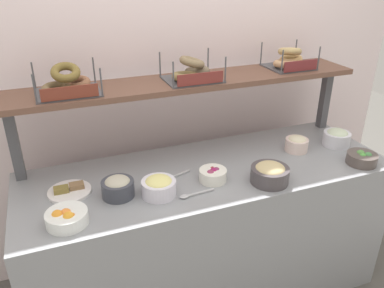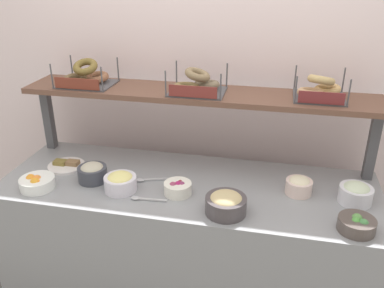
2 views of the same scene
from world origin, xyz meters
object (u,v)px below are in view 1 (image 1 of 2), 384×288
at_px(serving_plate_white, 70,191).
at_px(bagel_basket_poppy, 192,72).
at_px(serving_spoon_near_plate, 172,178).
at_px(bowl_hummus, 270,173).
at_px(bowl_veggie_mix, 362,158).
at_px(bowl_tuna_salad, 118,187).
at_px(serving_spoon_by_edge, 192,195).
at_px(bowl_egg_salad, 159,186).
at_px(bowl_potato_salad, 297,143).
at_px(bagel_basket_sesame, 289,60).
at_px(bowl_beet_salad, 213,175).
at_px(bowl_scallion_spread, 337,137).
at_px(bagel_basket_cinnamon_raisin, 67,84).
at_px(bowl_fruit_salad, 67,217).

relative_size(serving_plate_white, bagel_basket_poppy, 0.70).
bearing_deg(serving_spoon_near_plate, bagel_basket_poppy, 50.94).
relative_size(bowl_hummus, bowl_veggie_mix, 1.19).
distance_m(bowl_tuna_salad, serving_spoon_by_edge, 0.35).
bearing_deg(serving_plate_white, serving_spoon_by_edge, -23.94).
bearing_deg(serving_spoon_by_edge, serving_spoon_near_plate, 101.97).
relative_size(bowl_egg_salad, bowl_potato_salad, 1.25).
height_order(bagel_basket_poppy, bagel_basket_sesame, same).
distance_m(serving_spoon_by_edge, bagel_basket_poppy, 0.67).
bearing_deg(bowl_tuna_salad, bowl_beet_salad, -4.06).
bearing_deg(serving_plate_white, bowl_tuna_salad, -27.28).
bearing_deg(bowl_scallion_spread, bowl_tuna_salad, -176.75).
distance_m(bowl_potato_salad, bagel_basket_cinnamon_raisin, 1.32).
height_order(serving_spoon_by_edge, bagel_basket_poppy, bagel_basket_poppy).
xyz_separation_m(bowl_veggie_mix, bagel_basket_cinnamon_raisin, (-1.47, 0.50, 0.45)).
xyz_separation_m(bowl_hummus, bagel_basket_cinnamon_raisin, (-0.89, 0.48, 0.43)).
bearing_deg(bowl_beet_salad, bowl_fruit_salad, -172.03).
distance_m(bowl_beet_salad, bowl_potato_salad, 0.61).
bearing_deg(bowl_scallion_spread, serving_plate_white, 178.71).
distance_m(bowl_scallion_spread, serving_plate_white, 1.57).
height_order(bowl_beet_salad, bagel_basket_cinnamon_raisin, bagel_basket_cinnamon_raisin).
height_order(bagel_basket_cinnamon_raisin, bagel_basket_sesame, bagel_basket_cinnamon_raisin).
bearing_deg(bowl_potato_salad, bowl_tuna_salad, -174.69).
height_order(bagel_basket_cinnamon_raisin, bagel_basket_poppy, bagel_basket_cinnamon_raisin).
height_order(bowl_veggie_mix, bowl_fruit_salad, bowl_veggie_mix).
bearing_deg(serving_plate_white, bowl_veggie_mix, -10.24).
distance_m(bowl_beet_salad, serving_plate_white, 0.71).
bearing_deg(serving_plate_white, bagel_basket_poppy, 16.31).
xyz_separation_m(bowl_hummus, bowl_scallion_spread, (0.61, 0.23, 0.00)).
bearing_deg(bowl_veggie_mix, bagel_basket_sesame, 108.94).
xyz_separation_m(serving_spoon_near_plate, serving_spoon_by_edge, (0.04, -0.19, 0.00)).
distance_m(serving_plate_white, bagel_basket_poppy, 0.88).
xyz_separation_m(bowl_egg_salad, bowl_scallion_spread, (1.16, 0.14, 0.00)).
bearing_deg(bagel_basket_cinnamon_raisin, bowl_egg_salad, -49.92).
distance_m(bowl_egg_salad, bowl_hummus, 0.57).
xyz_separation_m(bowl_potato_salad, serving_plate_white, (-1.30, 0.01, -0.04)).
distance_m(bowl_potato_salad, serving_plate_white, 1.30).
distance_m(bowl_hummus, bowl_scallion_spread, 0.65).
bearing_deg(bagel_basket_cinnamon_raisin, bowl_fruit_salad, -102.37).
distance_m(serving_plate_white, bagel_basket_sesame, 1.46).
xyz_separation_m(serving_spoon_near_plate, bagel_basket_poppy, (0.22, 0.27, 0.47)).
xyz_separation_m(bowl_egg_salad, bowl_beet_salad, (0.30, 0.03, -0.02)).
bearing_deg(bagel_basket_sesame, bagel_basket_poppy, -176.91).
relative_size(bowl_veggie_mix, bowl_fruit_salad, 0.91).
distance_m(serving_spoon_near_plate, bagel_basket_sesame, 1.02).
xyz_separation_m(bowl_potato_salad, bagel_basket_sesame, (0.06, 0.26, 0.43)).
height_order(bowl_egg_salad, bagel_basket_sesame, bagel_basket_sesame).
xyz_separation_m(bowl_tuna_salad, serving_plate_white, (-0.22, 0.11, -0.04)).
bearing_deg(serving_plate_white, serving_spoon_near_plate, -6.24).
relative_size(bowl_egg_salad, bowl_fruit_salad, 0.93).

